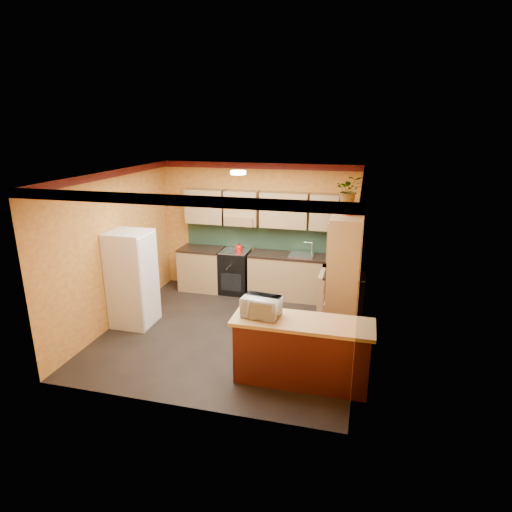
{
  "coord_description": "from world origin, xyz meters",
  "views": [
    {
      "loc": [
        2.09,
        -6.35,
        3.44
      ],
      "look_at": [
        0.35,
        0.45,
        1.27
      ],
      "focal_mm": 30.0,
      "sensor_mm": 36.0,
      "label": 1
    }
  ],
  "objects_px": {
    "pantry": "(343,280)",
    "base_cabinets_back": "(264,275)",
    "stove": "(235,272)",
    "fridge": "(132,279)",
    "breakfast_bar": "(301,353)",
    "microwave": "(261,307)"
  },
  "relations": [
    {
      "from": "fridge",
      "to": "pantry",
      "type": "height_order",
      "value": "pantry"
    },
    {
      "from": "base_cabinets_back",
      "to": "microwave",
      "type": "height_order",
      "value": "microwave"
    },
    {
      "from": "stove",
      "to": "fridge",
      "type": "xyz_separation_m",
      "value": [
        -1.3,
        -1.89,
        0.39
      ]
    },
    {
      "from": "stove",
      "to": "microwave",
      "type": "xyz_separation_m",
      "value": [
        1.29,
        -2.97,
        0.61
      ]
    },
    {
      "from": "base_cabinets_back",
      "to": "microwave",
      "type": "bearing_deg",
      "value": -77.43
    },
    {
      "from": "base_cabinets_back",
      "to": "pantry",
      "type": "bearing_deg",
      "value": -43.1
    },
    {
      "from": "fridge",
      "to": "microwave",
      "type": "xyz_separation_m",
      "value": [
        2.59,
        -1.07,
        0.22
      ]
    },
    {
      "from": "stove",
      "to": "fridge",
      "type": "distance_m",
      "value": 2.33
    },
    {
      "from": "stove",
      "to": "breakfast_bar",
      "type": "xyz_separation_m",
      "value": [
        1.86,
        -2.97,
        -0.02
      ]
    },
    {
      "from": "fridge",
      "to": "breakfast_bar",
      "type": "relative_size",
      "value": 0.94
    },
    {
      "from": "stove",
      "to": "breakfast_bar",
      "type": "bearing_deg",
      "value": -57.97
    },
    {
      "from": "base_cabinets_back",
      "to": "stove",
      "type": "distance_m",
      "value": 0.63
    },
    {
      "from": "pantry",
      "to": "microwave",
      "type": "bearing_deg",
      "value": -125.96
    },
    {
      "from": "stove",
      "to": "breakfast_bar",
      "type": "distance_m",
      "value": 3.5
    },
    {
      "from": "pantry",
      "to": "fridge",
      "type": "bearing_deg",
      "value": -174.85
    },
    {
      "from": "fridge",
      "to": "base_cabinets_back",
      "type": "bearing_deg",
      "value": 44.55
    },
    {
      "from": "stove",
      "to": "microwave",
      "type": "bearing_deg",
      "value": -66.56
    },
    {
      "from": "stove",
      "to": "microwave",
      "type": "height_order",
      "value": "microwave"
    },
    {
      "from": "pantry",
      "to": "breakfast_bar",
      "type": "height_order",
      "value": "pantry"
    },
    {
      "from": "microwave",
      "to": "fridge",
      "type": "bearing_deg",
      "value": 164.29
    },
    {
      "from": "stove",
      "to": "breakfast_bar",
      "type": "relative_size",
      "value": 0.51
    },
    {
      "from": "pantry",
      "to": "base_cabinets_back",
      "type": "bearing_deg",
      "value": 136.9
    }
  ]
}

